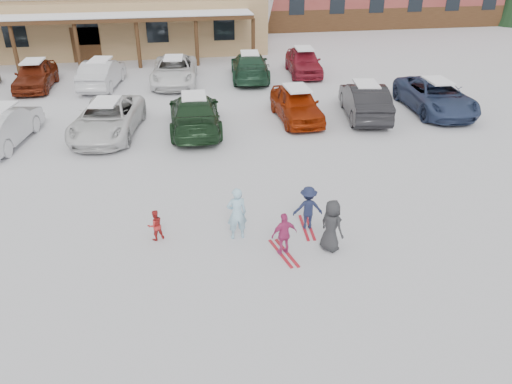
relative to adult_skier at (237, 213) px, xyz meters
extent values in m
plane|color=silver|center=(0.36, -0.28, -0.77)|extent=(160.00, 160.00, 0.00)
cube|color=tan|center=(-8.64, 27.72, 1.03)|extent=(28.00, 10.00, 3.60)
cube|color=#422814|center=(-8.64, 21.52, 2.13)|extent=(25.20, 2.60, 0.25)
cube|color=#422814|center=(16.36, 30.76, 0.13)|extent=(24.00, 0.10, 1.80)
cylinder|color=black|center=(5.50, 24.15, 2.47)|extent=(0.16, 0.16, 6.47)
cylinder|color=black|center=(6.36, 43.72, -0.23)|extent=(0.60, 0.60, 1.08)
imported|color=#A1D3EA|center=(0.00, 0.00, 0.00)|extent=(0.59, 0.41, 1.54)
imported|color=#B32524|center=(-2.22, 0.30, -0.32)|extent=(0.53, 0.48, 0.90)
imported|color=#1A2140|center=(2.06, 0.15, -0.11)|extent=(0.88, 0.55, 1.31)
cube|color=#AB1825|center=(2.06, 0.15, -0.76)|extent=(0.31, 1.41, 0.03)
imported|color=#BD3372|center=(1.10, -1.00, -0.16)|extent=(0.76, 0.45, 1.22)
cube|color=#AB1825|center=(1.10, -1.00, -0.76)|extent=(0.50, 1.41, 0.03)
imported|color=#2A2A2D|center=(2.37, -1.00, -0.04)|extent=(0.76, 0.85, 1.47)
imported|color=silver|center=(-8.22, 8.51, -0.01)|extent=(2.36, 4.80, 1.51)
imported|color=white|center=(-4.18, 8.85, -0.05)|extent=(3.17, 5.48, 1.44)
imported|color=#1A351D|center=(-0.57, 8.76, -0.01)|extent=(2.28, 5.28, 1.52)
imported|color=#942407|center=(4.01, 9.32, -0.03)|extent=(1.85, 4.38, 1.48)
imported|color=black|center=(7.17, 9.16, 0.01)|extent=(2.42, 4.93, 1.56)
imported|color=navy|center=(10.77, 9.39, -0.03)|extent=(2.74, 5.45, 1.48)
imported|color=maroon|center=(-8.63, 16.71, -0.02)|extent=(1.89, 4.43, 1.49)
imported|color=silver|center=(-5.11, 16.34, -0.01)|extent=(2.31, 4.79, 1.51)
imported|color=white|center=(-1.20, 16.43, -0.04)|extent=(2.85, 5.41, 1.45)
imported|color=#1C3F2B|center=(3.09, 16.61, -0.02)|extent=(2.64, 5.36, 1.50)
imported|color=maroon|center=(6.43, 17.20, 0.00)|extent=(2.20, 4.65, 1.53)
camera|label=1|loc=(-1.52, -11.69, 6.82)|focal=35.00mm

